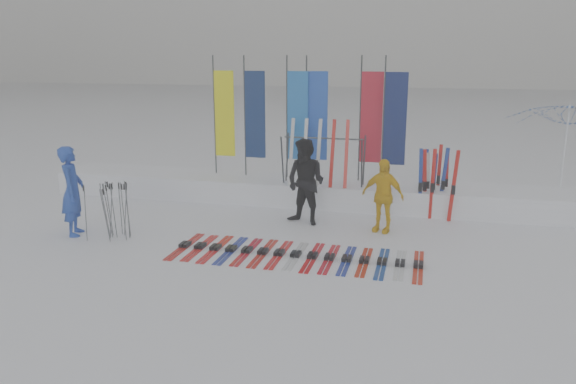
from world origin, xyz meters
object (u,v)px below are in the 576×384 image
(ski_row, at_px, (295,255))
(ski_rack, at_px, (323,154))
(person_blue, at_px, (72,191))
(person_yellow, at_px, (383,196))
(person_black, at_px, (306,182))
(tent_canopy, at_px, (564,154))

(ski_row, bearing_deg, ski_rack, 92.48)
(person_blue, distance_m, ski_rack, 5.96)
(person_blue, bearing_deg, ski_row, -114.49)
(ski_row, distance_m, ski_rack, 3.94)
(person_blue, relative_size, ski_rack, 0.95)
(person_blue, relative_size, ski_row, 0.40)
(person_blue, xyz_separation_m, person_yellow, (6.43, 1.85, -0.16))
(person_black, distance_m, person_yellow, 1.77)
(person_black, xyz_separation_m, ski_rack, (0.12, 1.52, 0.40))
(tent_canopy, xyz_separation_m, ski_row, (-5.74, -5.30, -1.32))
(person_yellow, relative_size, ski_row, 0.34)
(person_yellow, relative_size, tent_canopy, 0.54)
(person_yellow, bearing_deg, ski_row, -109.45)
(tent_canopy, height_order, ski_row, tent_canopy)
(person_black, xyz_separation_m, ski_row, (0.28, -2.18, -0.95))
(person_yellow, height_order, ski_rack, ski_rack)
(tent_canopy, distance_m, ski_rack, 6.11)
(person_blue, relative_size, person_yellow, 1.19)
(person_yellow, xyz_separation_m, ski_rack, (-1.64, 1.67, 0.57))
(person_black, relative_size, ski_row, 0.41)
(person_yellow, distance_m, ski_rack, 2.41)
(person_black, relative_size, ski_rack, 0.97)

